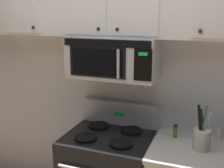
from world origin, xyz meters
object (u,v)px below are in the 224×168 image
at_px(over_range_microwave, 114,57).
at_px(salt_shaker, 219,134).
at_px(spice_jar, 175,131).
at_px(utensil_crock_cream, 202,138).

relative_size(over_range_microwave, salt_shaker, 6.74).
bearing_deg(salt_shaker, over_range_microwave, -172.61).
distance_m(salt_shaker, spice_jar, 0.36).
relative_size(salt_shaker, spice_jar, 0.98).
relative_size(over_range_microwave, utensil_crock_cream, 2.03).
distance_m(over_range_microwave, salt_shaker, 1.10).
xyz_separation_m(salt_shaker, spice_jar, (-0.36, -0.07, 0.00)).
relative_size(utensil_crock_cream, spice_jar, 3.25).
xyz_separation_m(over_range_microwave, salt_shaker, (0.90, 0.12, -0.62)).
bearing_deg(utensil_crock_cream, spice_jar, 146.19).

